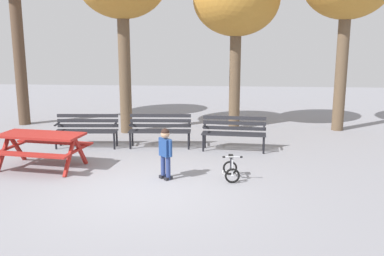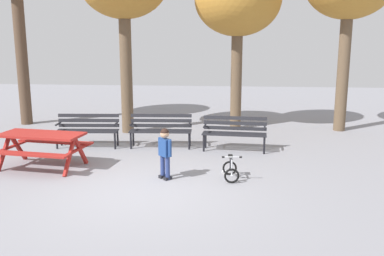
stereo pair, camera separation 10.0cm
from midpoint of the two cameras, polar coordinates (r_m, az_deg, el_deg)
ground at (r=8.14m, az=-7.20°, el=-8.18°), size 36.00×36.00×0.00m
picnic_table at (r=9.81m, az=-19.80°, el=-1.73°), size 1.96×1.57×0.79m
park_bench_far_left at (r=11.41m, az=-14.14°, el=0.03°), size 1.63×0.57×0.85m
park_bench_left at (r=11.10m, az=-4.55°, el=0.03°), size 1.62×0.55×0.85m
park_bench_right at (r=10.80m, az=5.38°, el=-0.32°), size 1.63×0.57×0.85m
child_standing at (r=8.52m, az=-3.92°, el=-2.90°), size 0.31×0.30×1.04m
kids_bicycle at (r=8.65m, az=4.94°, el=-5.52°), size 0.40×0.58×0.54m
tree_center at (r=13.32m, az=5.75°, el=16.58°), size 2.60×2.60×5.05m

